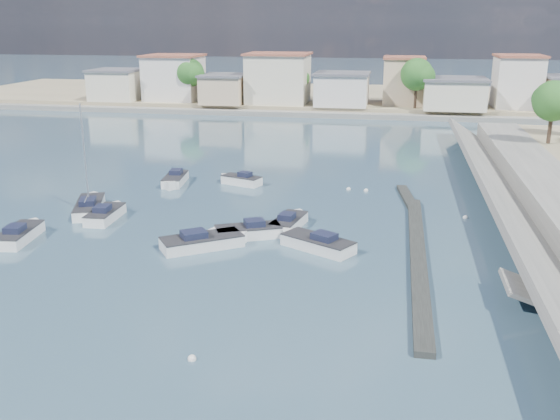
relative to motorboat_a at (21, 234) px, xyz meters
name	(u,v)px	position (x,y,z in m)	size (l,w,h in m)	color
ground	(348,159)	(20.69, 31.47, -0.38)	(400.00, 400.00, 0.00)	#284150
breakwater	(415,242)	(27.59, 4.16, -0.21)	(2.00, 31.02, 0.35)	black
far_shore_land	(370,98)	(20.69, 83.47, 0.32)	(160.00, 40.00, 1.40)	gray
far_shore_quay	(364,116)	(20.69, 62.47, 0.02)	(160.00, 2.50, 0.80)	slate
far_town	(433,85)	(31.40, 68.39, 4.56)	(113.01, 12.80, 8.35)	beige
shore_trees	(420,81)	(29.03, 59.59, 5.84)	(74.56, 38.32, 7.92)	#38281E
motorboat_a	(21,234)	(0.00, 0.00, 0.00)	(2.45, 5.31, 1.48)	white
motorboat_b	(290,222)	(18.35, 6.20, 0.00)	(2.42, 4.79, 1.48)	white
motorboat_c	(315,243)	(20.80, 2.00, 0.00)	(5.44, 4.23, 1.48)	white
motorboat_d	(245,232)	(15.56, 3.32, 0.00)	(5.17, 3.72, 1.48)	white
motorboat_e	(107,214)	(3.86, 5.61, 0.00)	(1.95, 4.97, 1.48)	white
motorboat_f	(240,180)	(11.51, 18.06, 0.00)	(4.27, 2.74, 1.48)	white
motorboat_g	(175,180)	(5.41, 16.96, 0.00)	(2.26, 5.11, 1.48)	white
motorboat_h	(206,242)	(13.44, 0.91, 0.00)	(5.76, 4.94, 1.48)	white
sailboat	(90,206)	(1.56, 7.37, 0.04)	(3.88, 6.39, 9.00)	white
mooring_buoys	(380,243)	(25.14, 3.77, -0.33)	(16.92, 31.88, 0.41)	white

